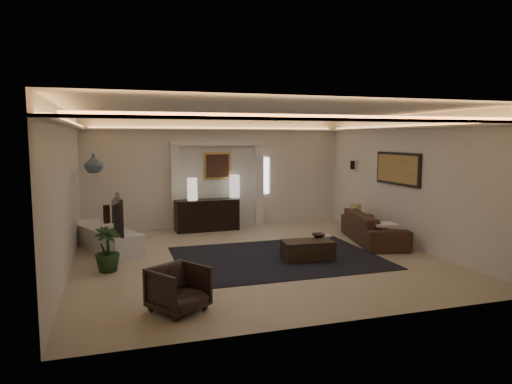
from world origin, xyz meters
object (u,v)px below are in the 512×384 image
object	(u,v)px
console	(207,215)
armchair	(178,289)
sofa	(373,228)
coffee_table	(308,250)

from	to	relation	value
console	armchair	distance (m)	5.64
sofa	armchair	distance (m)	5.72
console	armchair	xyz separation A→B (m)	(-1.48, -5.44, -0.08)
sofa	coffee_table	size ratio (longest dim) A/B	2.35
sofa	coffee_table	world-z (taller)	sofa
coffee_table	sofa	bearing A→B (deg)	30.20
console	sofa	world-z (taller)	console
console	armchair	world-z (taller)	console
sofa	armchair	bearing A→B (deg)	133.92
coffee_table	armchair	bearing A→B (deg)	-141.02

